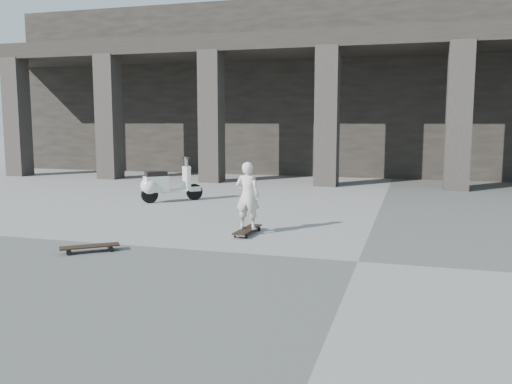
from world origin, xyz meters
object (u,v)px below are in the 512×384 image
(longboard, at_px, (248,230))
(scooter, at_px, (162,185))
(child, at_px, (248,196))
(skateboard_spare, at_px, (90,247))

(longboard, bearing_deg, scooter, 48.99)
(child, xyz_separation_m, scooter, (-2.99, 2.88, -0.24))
(skateboard_spare, bearing_deg, longboard, 7.19)
(longboard, xyz_separation_m, skateboard_spare, (-1.81, -1.84, 0.00))
(skateboard_spare, bearing_deg, scooter, 65.72)
(longboard, xyz_separation_m, scooter, (-2.99, 2.88, 0.34))
(longboard, height_order, child, child)
(skateboard_spare, height_order, scooter, scooter)
(child, bearing_deg, scooter, -42.39)
(skateboard_spare, height_order, child, child)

